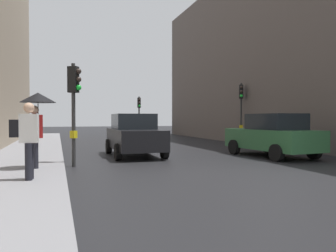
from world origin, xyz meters
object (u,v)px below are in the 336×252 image
at_px(traffic_light_mid_street, 241,102).
at_px(pedestrian_with_black_backpack, 27,136).
at_px(traffic_light_far_median, 139,109).
at_px(car_green_estate, 273,135).
at_px(traffic_light_near_right, 74,96).
at_px(pedestrian_with_umbrella, 37,109).
at_px(car_dark_suv, 134,135).
at_px(car_blue_van, 134,125).
at_px(car_white_compact, 139,125).

xyz_separation_m(traffic_light_mid_street, pedestrian_with_black_backpack, (-11.28, -9.73, -1.40)).
distance_m(traffic_light_far_median, car_green_estate, 16.07).
bearing_deg(traffic_light_near_right, pedestrian_with_umbrella, -135.69).
height_order(traffic_light_mid_street, car_green_estate, traffic_light_mid_street).
height_order(traffic_light_far_median, car_dark_suv, traffic_light_far_median).
distance_m(car_blue_van, car_dark_suv, 24.54).
relative_size(car_white_compact, pedestrian_with_black_backpack, 2.41).
bearing_deg(pedestrian_with_black_backpack, car_white_compact, 71.05).
height_order(traffic_light_near_right, pedestrian_with_umbrella, traffic_light_near_right).
xyz_separation_m(car_green_estate, car_dark_suv, (-5.27, 2.15, 0.00)).
bearing_deg(car_blue_van, pedestrian_with_black_backpack, -107.00).
xyz_separation_m(car_blue_van, car_green_estate, (-0.01, -26.12, 0.00)).
bearing_deg(car_blue_van, traffic_light_far_median, -100.13).
height_order(traffic_light_near_right, car_white_compact, traffic_light_near_right).
xyz_separation_m(traffic_light_far_median, pedestrian_with_umbrella, (-7.07, -17.34, -0.51)).
bearing_deg(traffic_light_mid_street, pedestrian_with_umbrella, -145.02).
distance_m(car_white_compact, pedestrian_with_umbrella, 23.89).
distance_m(traffic_light_mid_street, car_dark_suv, 8.82).
height_order(traffic_light_far_median, car_green_estate, traffic_light_far_median).
relative_size(traffic_light_mid_street, pedestrian_with_umbrella, 1.74).
bearing_deg(car_blue_van, car_dark_suv, -102.44).
relative_size(traffic_light_near_right, traffic_light_mid_street, 0.90).
bearing_deg(car_white_compact, car_green_estate, -88.22).
distance_m(traffic_light_far_median, car_dark_suv, 14.25).
height_order(traffic_light_far_median, car_blue_van, traffic_light_far_median).
bearing_deg(traffic_light_mid_street, car_green_estate, -109.74).
bearing_deg(car_green_estate, pedestrian_with_black_backpack, -159.52).
height_order(car_blue_van, pedestrian_with_umbrella, pedestrian_with_umbrella).
distance_m(car_white_compact, pedestrian_with_black_backpack, 25.71).
relative_size(traffic_light_near_right, car_white_compact, 0.78).
xyz_separation_m(traffic_light_mid_street, pedestrian_with_umbrella, (-11.17, -7.82, -0.72)).
xyz_separation_m(car_blue_van, car_white_compact, (-0.66, -5.16, 0.00)).
xyz_separation_m(car_green_estate, car_white_compact, (-0.65, 20.96, 0.00)).
height_order(traffic_light_far_median, pedestrian_with_umbrella, traffic_light_far_median).
relative_size(car_green_estate, pedestrian_with_black_backpack, 2.45).
relative_size(pedestrian_with_umbrella, pedestrian_with_black_backpack, 1.21).
bearing_deg(traffic_light_near_right, traffic_light_far_median, 69.78).
xyz_separation_m(car_dark_suv, car_white_compact, (4.62, 18.81, 0.00)).
bearing_deg(car_dark_suv, traffic_light_far_median, 75.87).
xyz_separation_m(car_dark_suv, pedestrian_with_black_backpack, (-3.72, -5.51, 0.29)).
xyz_separation_m(car_blue_van, car_dark_suv, (-5.29, -23.97, 0.00)).
relative_size(traffic_light_far_median, traffic_light_mid_street, 0.92).
bearing_deg(car_white_compact, traffic_light_mid_street, -78.61).
height_order(car_green_estate, car_white_compact, same).
bearing_deg(pedestrian_with_umbrella, traffic_light_mid_street, 34.98).
height_order(car_blue_van, car_green_estate, same).
bearing_deg(traffic_light_near_right, car_white_compact, 71.46).
height_order(car_dark_suv, car_white_compact, same).
relative_size(car_blue_van, pedestrian_with_black_backpack, 2.39).
bearing_deg(car_green_estate, car_dark_suv, 157.82).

